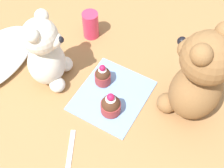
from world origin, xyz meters
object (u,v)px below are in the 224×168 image
teddy_bear_cream (46,54)px  cupcake_near_tan_bear (111,105)px  juice_glass (91,25)px  teddy_bear_tan (198,78)px  cupcake_near_cream_bear (103,76)px  teaspoon (70,150)px

teddy_bear_cream → cupcake_near_tan_bear: (-0.01, -0.20, -0.07)m
cupcake_near_tan_bear → juice_glass: juice_glass is taller
cupcake_near_tan_bear → juice_glass: 0.29m
teddy_bear_tan → juice_glass: (0.10, 0.36, -0.09)m
cupcake_near_cream_bear → juice_glass: (0.14, 0.13, 0.01)m
teddy_bear_tan → juice_glass: teddy_bear_tan is taller
teddy_bear_tan → cupcake_near_tan_bear: 0.23m
teddy_bear_tan → teaspoon: 0.35m
teddy_bear_tan → cupcake_near_cream_bear: bearing=-64.5°
cupcake_near_tan_bear → teddy_bear_tan: bearing=-56.0°
teddy_bear_cream → cupcake_near_tan_bear: teddy_bear_cream is taller
teddy_bear_cream → cupcake_near_tan_bear: size_ratio=2.97×
teddy_bear_tan → cupcake_near_cream_bear: size_ratio=3.98×
cupcake_near_tan_bear → cupcake_near_cream_bear: bearing=43.2°
cupcake_near_tan_bear → teaspoon: bearing=168.3°
cupcake_near_cream_bear → juice_glass: size_ratio=0.80×
teddy_bear_tan → teaspoon: teddy_bear_tan is taller
juice_glass → teaspoon: 0.39m
teaspoon → teddy_bear_cream: bearing=20.8°
cupcake_near_cream_bear → cupcake_near_tan_bear: (-0.07, -0.07, -0.00)m
teddy_bear_cream → teddy_bear_tan: bearing=-92.8°
teddy_bear_cream → teddy_bear_tan: (0.10, -0.37, 0.03)m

